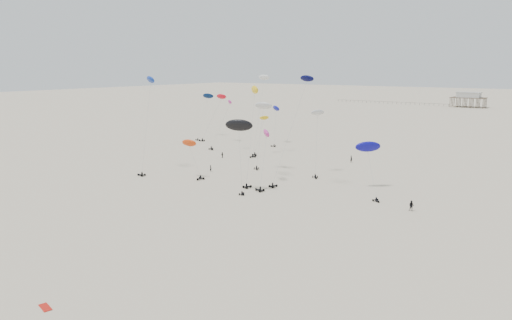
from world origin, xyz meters
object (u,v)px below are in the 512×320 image
Objects in this scene: rig_4 at (262,116)px; spectator_0 at (211,172)px; rig_0 at (192,153)px; pavilion_main at (468,101)px; rig_9 at (216,109)px.

rig_4 is 9.21× the size of spectator_0.
rig_0 is 0.53× the size of rig_4.
rig_4 reaches higher than pavilion_main.
rig_9 is at bearing -101.73° from pavilion_main.
spectator_0 is at bearing -85.34° from rig_0.
rig_9 is at bearing -27.66° from spectator_0.
rig_0 is 59.89m from rig_9.
rig_9 is 8.89× the size of spectator_0.
pavilion_main is 1.19× the size of rig_4.
spectator_0 is (-8.41, -11.09, -13.78)m from rig_4.
pavilion_main is 2.26× the size of rig_0.
pavilion_main is at bearing -21.58° from rig_9.
rig_0 is 21.73m from rig_4.
rig_4 is at bearing -101.83° from spectator_0.
rig_0 is at bearing 27.01° from rig_4.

